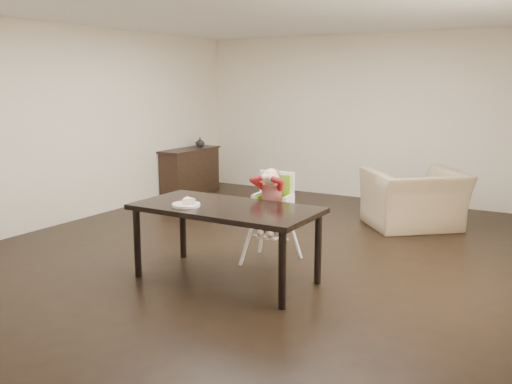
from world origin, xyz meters
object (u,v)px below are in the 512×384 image
Objects in this scene: armchair at (415,190)px; dining_table at (226,214)px; sideboard at (190,171)px; high_chair at (272,196)px.

dining_table is at bearing 30.36° from armchair.
sideboard is (-4.03, 0.41, -0.12)m from armchair.
high_chair is at bearing 82.68° from dining_table.
dining_table is 1.75× the size of high_chair.
high_chair is 2.43m from armchair.
sideboard is (-3.00, 3.40, -0.27)m from dining_table.
armchair reaches higher than sideboard.
sideboard is (-3.09, 2.64, -0.33)m from high_chair.
high_chair is 0.82× the size of sideboard.
dining_table is 4.54m from sideboard.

